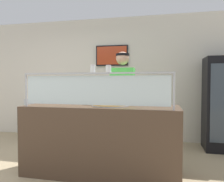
% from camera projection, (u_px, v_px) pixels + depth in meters
% --- Properties ---
extents(ground_plane, '(12.00, 12.00, 0.00)m').
position_uv_depth(ground_plane, '(111.00, 158.00, 3.75)').
color(ground_plane, tan).
rests_on(ground_plane, ground).
extents(shop_rear_unit, '(6.51, 0.13, 2.70)m').
position_uv_depth(shop_rear_unit, '(125.00, 78.00, 5.00)').
color(shop_rear_unit, silver).
rests_on(shop_rear_unit, ground).
extents(serving_counter, '(2.11, 0.70, 0.95)m').
position_uv_depth(serving_counter, '(101.00, 140.00, 3.10)').
color(serving_counter, '#4C3828').
rests_on(serving_counter, ground).
extents(sneeze_guard, '(1.93, 0.06, 0.44)m').
position_uv_depth(sneeze_guard, '(94.00, 86.00, 2.78)').
color(sneeze_guard, '#B2B5BC').
rests_on(sneeze_guard, serving_counter).
extents(pizza_tray, '(0.51, 0.51, 0.04)m').
position_uv_depth(pizza_tray, '(110.00, 105.00, 3.06)').
color(pizza_tray, '#9EA0A8').
rests_on(pizza_tray, serving_counter).
extents(pizza_server, '(0.10, 0.29, 0.01)m').
position_uv_depth(pizza_server, '(107.00, 103.00, 3.05)').
color(pizza_server, '#ADAFB7').
rests_on(pizza_server, pizza_tray).
extents(parmesan_shaker, '(0.06, 0.06, 0.10)m').
position_uv_depth(parmesan_shaker, '(93.00, 69.00, 2.78)').
color(parmesan_shaker, white).
rests_on(parmesan_shaker, sneeze_guard).
extents(pepper_flake_shaker, '(0.07, 0.07, 0.09)m').
position_uv_depth(pepper_flake_shaker, '(108.00, 69.00, 2.73)').
color(pepper_flake_shaker, white).
rests_on(pepper_flake_shaker, sneeze_guard).
extents(worker_figure, '(0.41, 0.50, 1.76)m').
position_uv_depth(worker_figure, '(123.00, 99.00, 3.61)').
color(worker_figure, '#23232D').
rests_on(worker_figure, ground).
extents(drink_fridge, '(0.67, 0.60, 1.74)m').
position_uv_depth(drink_fridge, '(223.00, 104.00, 4.16)').
color(drink_fridge, black).
rests_on(drink_fridge, ground).
extents(prep_shelf, '(0.70, 0.55, 0.91)m').
position_uv_depth(prep_shelf, '(46.00, 119.00, 4.93)').
color(prep_shelf, '#B7BABF').
rests_on(prep_shelf, ground).
extents(pizza_box_stack, '(0.47, 0.47, 0.13)m').
position_uv_depth(pizza_box_stack, '(46.00, 95.00, 4.91)').
color(pizza_box_stack, tan).
rests_on(pizza_box_stack, prep_shelf).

